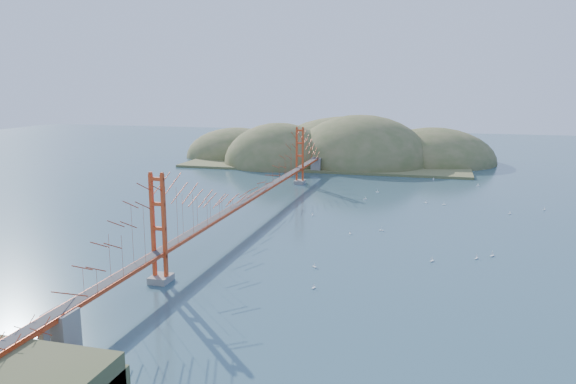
% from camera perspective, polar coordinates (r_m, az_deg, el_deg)
% --- Properties ---
extents(ground, '(320.00, 320.00, 0.00)m').
position_cam_1_polar(ground, '(87.63, -3.59, -2.53)').
color(ground, '#335666').
rests_on(ground, ground).
extents(bridge, '(2.20, 94.40, 12.00)m').
position_cam_1_polar(bridge, '(86.41, -3.61, 2.01)').
color(bridge, gray).
rests_on(bridge, ground).
extents(approach_viaduct, '(1.40, 12.00, 3.38)m').
position_cam_1_polar(approach_viaduct, '(43.73, -26.88, -14.65)').
color(approach_viaduct, '#BE3615').
rests_on(approach_viaduct, ground).
extents(promontory, '(9.00, 6.00, 0.24)m').
position_cam_1_polar(promontory, '(47.05, -23.75, -15.79)').
color(promontory, '#59544C').
rests_on(promontory, ground).
extents(fort, '(3.70, 2.30, 1.75)m').
position_cam_1_polar(fort, '(47.06, -22.87, -14.97)').
color(fort, maroon).
rests_on(fort, ground).
extents(far_headlands, '(84.00, 58.00, 25.00)m').
position_cam_1_polar(far_headlands, '(152.62, 5.53, 3.31)').
color(far_headlands, olive).
rests_on(far_headlands, ground).
extents(sailboat_2, '(0.58, 0.47, 0.68)m').
position_cam_1_polar(sailboat_2, '(80.41, 9.47, -3.81)').
color(sailboat_2, white).
rests_on(sailboat_2, ground).
extents(sailboat_0, '(0.48, 0.54, 0.61)m').
position_cam_1_polar(sailboat_0, '(88.46, 2.51, -2.30)').
color(sailboat_0, white).
rests_on(sailboat_0, ground).
extents(sailboat_9, '(0.60, 0.60, 0.62)m').
position_cam_1_polar(sailboat_9, '(101.05, 24.58, -1.61)').
color(sailboat_9, white).
rests_on(sailboat_9, ground).
extents(sailboat_3, '(0.56, 0.52, 0.63)m').
position_cam_1_polar(sailboat_3, '(101.31, 7.85, -0.66)').
color(sailboat_3, white).
rests_on(sailboat_3, ground).
extents(sailboat_1, '(0.52, 0.52, 0.56)m').
position_cam_1_polar(sailboat_1, '(78.18, 6.33, -4.17)').
color(sailboat_1, white).
rests_on(sailboat_1, ground).
extents(sailboat_15, '(0.45, 0.52, 0.59)m').
position_cam_1_polar(sailboat_15, '(124.25, 14.55, 1.27)').
color(sailboat_15, white).
rests_on(sailboat_15, ground).
extents(sailboat_6, '(0.62, 0.62, 0.65)m').
position_cam_1_polar(sailboat_6, '(64.18, 2.69, -7.54)').
color(sailboat_6, white).
rests_on(sailboat_6, ground).
extents(sailboat_10, '(0.51, 0.55, 0.62)m').
position_cam_1_polar(sailboat_10, '(57.98, 2.63, -9.62)').
color(sailboat_10, white).
rests_on(sailboat_10, ground).
extents(sailboat_8, '(0.57, 0.57, 0.60)m').
position_cam_1_polar(sailboat_8, '(95.88, 21.61, -2.03)').
color(sailboat_8, white).
rests_on(sailboat_8, ground).
extents(sailboat_7, '(0.54, 0.47, 0.62)m').
position_cam_1_polar(sailboat_7, '(99.39, 15.56, -1.20)').
color(sailboat_7, white).
rests_on(sailboat_7, ground).
extents(sailboat_13, '(0.71, 0.71, 0.74)m').
position_cam_1_polar(sailboat_13, '(72.27, 20.03, -6.05)').
color(sailboat_13, white).
rests_on(sailboat_13, ground).
extents(sailboat_12, '(0.60, 0.54, 0.68)m').
position_cam_1_polar(sailboat_12, '(108.09, 9.07, 0.05)').
color(sailboat_12, white).
rests_on(sailboat_12, ground).
extents(sailboat_17, '(0.57, 0.53, 0.64)m').
position_cam_1_polar(sailboat_17, '(119.25, 18.74, 0.63)').
color(sailboat_17, white).
rests_on(sailboat_17, ground).
extents(sailboat_14, '(0.67, 0.67, 0.71)m').
position_cam_1_polar(sailboat_14, '(68.21, 14.42, -6.74)').
color(sailboat_14, white).
rests_on(sailboat_14, ground).
extents(sailboat_16, '(0.69, 0.69, 0.72)m').
position_cam_1_polar(sailboat_16, '(100.11, 13.81, -1.02)').
color(sailboat_16, white).
rests_on(sailboat_16, ground).
extents(sailboat_extra_0, '(0.62, 0.62, 0.69)m').
position_cam_1_polar(sailboat_extra_0, '(70.71, 18.60, -6.34)').
color(sailboat_extra_0, white).
rests_on(sailboat_extra_0, ground).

